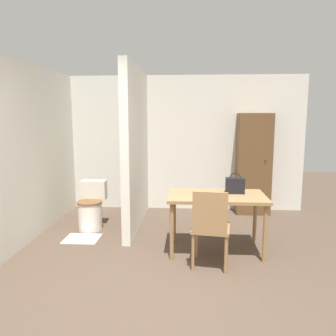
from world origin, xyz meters
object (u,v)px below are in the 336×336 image
at_px(wooden_chair, 210,226).
at_px(toilet, 91,208).
at_px(wooden_cabinet, 254,164).
at_px(dining_table, 216,201).
at_px(handbag, 235,185).

distance_m(wooden_chair, toilet, 2.20).
distance_m(wooden_chair, wooden_cabinet, 2.51).
bearing_deg(wooden_chair, dining_table, 86.25).
distance_m(toilet, handbag, 2.30).
bearing_deg(handbag, dining_table, -157.52).
bearing_deg(wooden_cabinet, wooden_chair, -111.49).
relative_size(handbag, wooden_cabinet, 0.15).
xyz_separation_m(wooden_chair, handbag, (0.35, 0.60, 0.35)).
bearing_deg(handbag, toilet, 162.46).
bearing_deg(toilet, handbag, -17.54).
bearing_deg(handbag, wooden_chair, -119.96).
relative_size(dining_table, handbag, 4.50).
relative_size(dining_table, wooden_chair, 1.32).
height_order(wooden_chair, toilet, wooden_chair).
distance_m(dining_table, handbag, 0.32).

